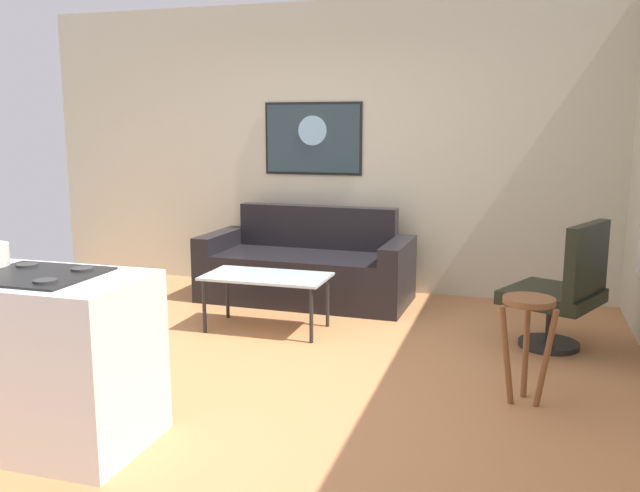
{
  "coord_description": "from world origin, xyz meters",
  "views": [
    {
      "loc": [
        1.7,
        -3.99,
        1.62
      ],
      "look_at": [
        0.22,
        0.9,
        0.7
      ],
      "focal_mm": 37.55,
      "sensor_mm": 36.0,
      "label": 1
    }
  ],
  "objects_px": {
    "coffee_table": "(266,280)",
    "wall_painting": "(313,138)",
    "armchair": "(564,289)",
    "couch": "(307,269)",
    "bar_stool": "(528,323)"
  },
  "relations": [
    {
      "from": "wall_painting",
      "to": "armchair",
      "type": "bearing_deg",
      "value": -30.17
    },
    {
      "from": "wall_painting",
      "to": "bar_stool",
      "type": "bearing_deg",
      "value": -49.44
    },
    {
      "from": "wall_painting",
      "to": "couch",
      "type": "bearing_deg",
      "value": -78.74
    },
    {
      "from": "couch",
      "to": "wall_painting",
      "type": "xyz_separation_m",
      "value": [
        -0.1,
        0.52,
        1.21
      ]
    },
    {
      "from": "bar_stool",
      "to": "couch",
      "type": "bearing_deg",
      "value": 136.0
    },
    {
      "from": "couch",
      "to": "coffee_table",
      "type": "distance_m",
      "value": 1.01
    },
    {
      "from": "couch",
      "to": "bar_stool",
      "type": "distance_m",
      "value": 2.75
    },
    {
      "from": "coffee_table",
      "to": "wall_painting",
      "type": "relative_size",
      "value": 0.99
    },
    {
      "from": "armchair",
      "to": "bar_stool",
      "type": "xyz_separation_m",
      "value": [
        -0.25,
        -1.07,
        0.03
      ]
    },
    {
      "from": "coffee_table",
      "to": "armchair",
      "type": "distance_m",
      "value": 2.25
    },
    {
      "from": "coffee_table",
      "to": "wall_painting",
      "type": "xyz_separation_m",
      "value": [
        -0.09,
        1.52,
        1.09
      ]
    },
    {
      "from": "couch",
      "to": "armchair",
      "type": "relative_size",
      "value": 2.06
    },
    {
      "from": "coffee_table",
      "to": "armchair",
      "type": "relative_size",
      "value": 1.04
    },
    {
      "from": "armchair",
      "to": "wall_painting",
      "type": "xyz_separation_m",
      "value": [
        -2.33,
        1.35,
        1.04
      ]
    },
    {
      "from": "coffee_table",
      "to": "armchair",
      "type": "xyz_separation_m",
      "value": [
        2.24,
        0.17,
        0.04
      ]
    }
  ]
}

